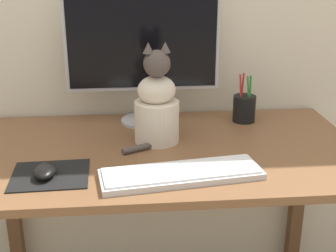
{
  "coord_description": "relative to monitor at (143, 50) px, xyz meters",
  "views": [
    {
      "loc": [
        -0.12,
        -1.39,
        1.33
      ],
      "look_at": [
        0.0,
        -0.08,
        0.84
      ],
      "focal_mm": 50.0,
      "sensor_mm": 36.0,
      "label": 1
    }
  ],
  "objects": [
    {
      "name": "desk",
      "position": [
        0.06,
        -0.26,
        -0.37
      ],
      "size": [
        1.26,
        0.7,
        0.73
      ],
      "color": "brown",
      "rests_on": "ground_plane"
    },
    {
      "name": "keyboard",
      "position": [
        0.08,
        -0.47,
        -0.26
      ],
      "size": [
        0.47,
        0.2,
        0.02
      ],
      "rotation": [
        0.0,
        0.0,
        0.14
      ],
      "color": "silver",
      "rests_on": "desk"
    },
    {
      "name": "monitor",
      "position": [
        0.0,
        0.0,
        0.0
      ],
      "size": [
        0.55,
        0.17,
        0.47
      ],
      "color": "#B2B2B7",
      "rests_on": "desk"
    },
    {
      "name": "pen_cup",
      "position": [
        0.37,
        -0.03,
        -0.22
      ],
      "size": [
        0.08,
        0.08,
        0.18
      ],
      "color": "black",
      "rests_on": "desk"
    },
    {
      "name": "computer_mouse_left",
      "position": [
        -0.3,
        -0.43,
        -0.25
      ],
      "size": [
        0.06,
        0.1,
        0.03
      ],
      "color": "black",
      "rests_on": "mousepad_left"
    },
    {
      "name": "mousepad_left",
      "position": [
        -0.28,
        -0.42,
        -0.27
      ],
      "size": [
        0.22,
        0.2,
        0.0
      ],
      "rotation": [
        0.0,
        0.0,
        0.03
      ],
      "color": "black",
      "rests_on": "desk"
    },
    {
      "name": "cat",
      "position": [
        0.03,
        -0.2,
        -0.14
      ],
      "size": [
        0.2,
        0.2,
        0.33
      ],
      "rotation": [
        0.0,
        0.0,
        0.11
      ],
      "color": "beige",
      "rests_on": "desk"
    }
  ]
}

